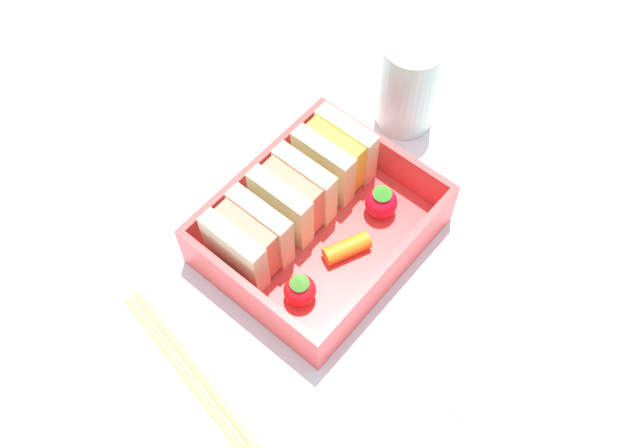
{
  "coord_description": "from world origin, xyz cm",
  "views": [
    {
      "loc": [
        -22.79,
        -19.27,
        53.14
      ],
      "look_at": [
        0.0,
        0.0,
        2.7
      ],
      "focal_mm": 40.0,
      "sensor_mm": 36.0,
      "label": 1
    }
  ],
  "objects": [
    {
      "name": "chopstick_pair",
      "position": [
        -15.79,
        -1.95,
        0.35
      ],
      "size": [
        5.18,
        20.68,
        0.7
      ],
      "color": "tan",
      "rests_on": "ground_plane"
    },
    {
      "name": "sandwich_left",
      "position": [
        -5.37,
        2.91,
        4.03
      ],
      "size": [
        4.5,
        5.83,
        5.67
      ],
      "color": "beige",
      "rests_on": "bento_tray"
    },
    {
      "name": "drinking_glass",
      "position": [
        15.23,
        2.51,
        4.75
      ],
      "size": [
        5.33,
        5.33,
        9.5
      ],
      "primitive_type": "cylinder",
      "color": "silver",
      "rests_on": "ground_plane"
    },
    {
      "name": "folded_napkin",
      "position": [
        2.98,
        -18.94,
        0.2
      ],
      "size": [
        19.3,
        17.55,
        0.4
      ],
      "primitive_type": "cube",
      "rotation": [
        0.0,
        0.0,
        -0.46
      ],
      "color": "silver",
      "rests_on": "ground_plane"
    },
    {
      "name": "strawberry_left",
      "position": [
        -5.54,
        -2.62,
        2.62
      ],
      "size": [
        2.59,
        2.59,
        3.19
      ],
      "color": "red",
      "rests_on": "bento_tray"
    },
    {
      "name": "sandwich_center_left",
      "position": [
        0.0,
        2.91,
        4.03
      ],
      "size": [
        4.5,
        5.83,
        5.67
      ],
      "color": "beige",
      "rests_on": "bento_tray"
    },
    {
      "name": "sandwich_center",
      "position": [
        5.37,
        2.91,
        4.03
      ],
      "size": [
        4.5,
        5.83,
        5.67
      ],
      "color": "beige",
      "rests_on": "bento_tray"
    },
    {
      "name": "strawberry_far_left",
      "position": [
        4.97,
        -2.53,
        2.7
      ],
      "size": [
        2.75,
        2.75,
        3.35
      ],
      "color": "red",
      "rests_on": "bento_tray"
    },
    {
      "name": "bento_tray",
      "position": [
        0.0,
        0.0,
        0.6
      ],
      "size": [
        17.91,
        14.75,
        1.2
      ],
      "primitive_type": "cube",
      "color": "#E44140",
      "rests_on": "ground_plane"
    },
    {
      "name": "bento_rim",
      "position": [
        0.0,
        0.0,
        3.13
      ],
      "size": [
        17.91,
        14.75,
        3.85
      ],
      "color": "#E44140",
      "rests_on": "bento_tray"
    },
    {
      "name": "ground_plane",
      "position": [
        0.0,
        0.0,
        -1.0
      ],
      "size": [
        120.0,
        120.0,
        2.0
      ],
      "primitive_type": "cube",
      "color": "white"
    },
    {
      "name": "carrot_stick_far_left",
      "position": [
        -0.13,
        -2.88,
        1.96
      ],
      "size": [
        4.21,
        2.96,
        1.52
      ],
      "primitive_type": "cylinder",
      "rotation": [
        1.57,
        0.0,
        1.16
      ],
      "color": "orange",
      "rests_on": "bento_tray"
    }
  ]
}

